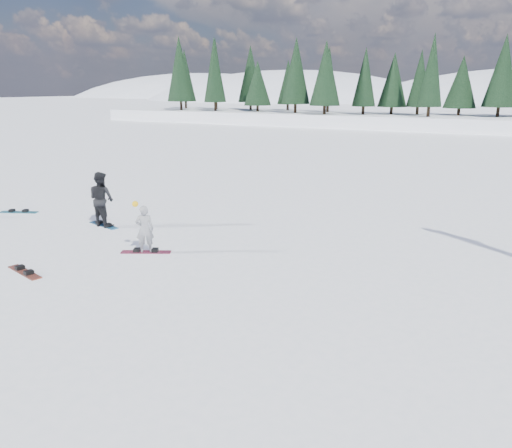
% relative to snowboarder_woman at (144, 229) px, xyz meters
% --- Properties ---
extents(ground, '(420.00, 420.00, 0.00)m').
position_rel_snowboarder_woman_xyz_m(ground, '(-1.81, -0.92, -0.75)').
color(ground, white).
rests_on(ground, ground).
extents(alpine_backdrop, '(412.50, 227.00, 53.20)m').
position_rel_snowboarder_woman_xyz_m(alpine_backdrop, '(-13.54, 188.24, -14.72)').
color(alpine_backdrop, white).
rests_on(alpine_backdrop, ground).
extents(snowboarder_woman, '(0.64, 0.60, 1.61)m').
position_rel_snowboarder_woman_xyz_m(snowboarder_woman, '(0.00, 0.00, 0.00)').
color(snowboarder_woman, gray).
rests_on(snowboarder_woman, ground).
extents(snowboarder_man, '(1.01, 0.81, 1.97)m').
position_rel_snowboarder_woman_xyz_m(snowboarder_man, '(-3.37, 1.65, 0.23)').
color(snowboarder_man, black).
rests_on(snowboarder_man, ground).
extents(snowboard_woman, '(1.46, 0.94, 0.03)m').
position_rel_snowboarder_woman_xyz_m(snowboard_woman, '(0.00, 0.00, -0.73)').
color(snowboard_woman, maroon).
rests_on(snowboard_woman, ground).
extents(snowboard_man, '(1.52, 0.62, 0.03)m').
position_rel_snowboarder_woman_xyz_m(snowboard_man, '(-3.37, 1.65, -0.73)').
color(snowboard_man, '#195E8D').
rests_on(snowboard_man, ground).
extents(snowboard_loose_b, '(1.52, 0.64, 0.03)m').
position_rel_snowboarder_woman_xyz_m(snowboard_loose_b, '(-1.77, -2.88, -0.73)').
color(snowboard_loose_b, maroon).
rests_on(snowboard_loose_b, ground).
extents(snowboard_loose_c, '(1.48, 0.88, 0.03)m').
position_rel_snowboarder_woman_xyz_m(snowboard_loose_c, '(-7.79, 1.49, -0.73)').
color(snowboard_loose_c, '#196F8A').
rests_on(snowboard_loose_c, ground).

